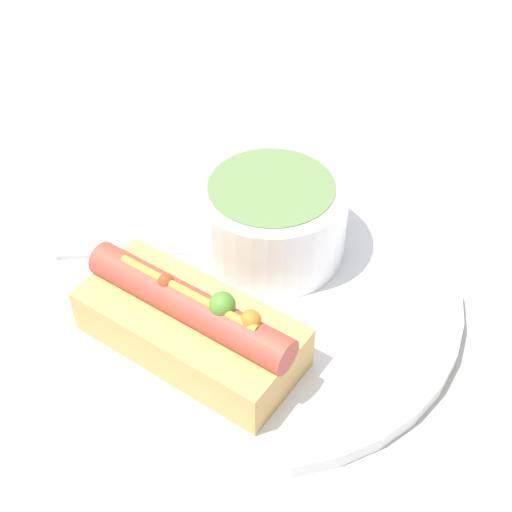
% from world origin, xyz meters
% --- Properties ---
extents(ground_plane, '(4.00, 4.00, 0.00)m').
position_xyz_m(ground_plane, '(0.00, 0.00, 0.00)').
color(ground_plane, '#BCB7AD').
extents(dinner_plate, '(0.29, 0.29, 0.01)m').
position_xyz_m(dinner_plate, '(0.00, 0.00, 0.01)').
color(dinner_plate, white).
rests_on(dinner_plate, ground_plane).
extents(hot_dog, '(0.15, 0.07, 0.06)m').
position_xyz_m(hot_dog, '(0.01, -0.07, 0.03)').
color(hot_dog, tan).
rests_on(hot_dog, dinner_plate).
extents(soup_bowl, '(0.11, 0.11, 0.06)m').
position_xyz_m(soup_bowl, '(-0.01, 0.04, 0.04)').
color(soup_bowl, white).
rests_on(soup_bowl, dinner_plate).
extents(spoon, '(0.13, 0.11, 0.01)m').
position_xyz_m(spoon, '(-0.05, 0.01, 0.02)').
color(spoon, '#B7B7BC').
rests_on(spoon, dinner_plate).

